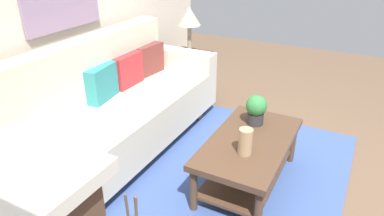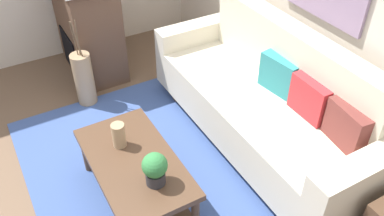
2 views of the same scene
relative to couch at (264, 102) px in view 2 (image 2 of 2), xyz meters
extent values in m
plane|color=brown|center=(-0.03, -1.60, -0.43)|extent=(8.87, 8.87, 0.00)
cube|color=#3D5693|center=(-0.03, -1.10, -0.43)|extent=(2.68, 1.88, 0.01)
cube|color=beige|center=(0.00, -0.06, -0.11)|extent=(2.01, 0.84, 0.40)
cube|color=beige|center=(0.00, 0.26, 0.37)|extent=(2.01, 0.20, 0.56)
cube|color=beige|center=(-1.11, -0.06, -0.01)|extent=(0.20, 0.84, 0.60)
cube|color=beige|center=(1.11, -0.06, -0.01)|extent=(0.20, 0.84, 0.60)
cube|color=#513826|center=(-0.91, -0.06, -0.37)|extent=(0.08, 0.74, 0.12)
cube|color=#513826|center=(0.91, -0.06, -0.37)|extent=(0.08, 0.74, 0.12)
cube|color=teal|center=(0.00, 0.12, 0.25)|extent=(0.37, 0.17, 0.32)
cube|color=red|center=(0.38, 0.12, 0.25)|extent=(0.36, 0.12, 0.32)
cube|color=brown|center=(0.77, 0.12, 0.25)|extent=(0.37, 0.16, 0.32)
cube|color=#513826|center=(0.09, -1.28, -0.03)|extent=(1.10, 0.60, 0.05)
cube|color=#513826|center=(0.09, -1.28, -0.31)|extent=(0.98, 0.50, 0.02)
cylinder|color=#513826|center=(-0.40, -1.53, -0.24)|extent=(0.06, 0.06, 0.38)
cylinder|color=#513826|center=(-0.40, -1.03, -0.24)|extent=(0.06, 0.06, 0.38)
cylinder|color=#513826|center=(0.58, -1.03, -0.24)|extent=(0.06, 0.06, 0.38)
cylinder|color=tan|center=(-0.12, -1.31, 0.10)|extent=(0.10, 0.10, 0.21)
cylinder|color=#2D2D33|center=(0.36, -1.23, 0.05)|extent=(0.14, 0.14, 0.10)
sphere|color=#317A3E|center=(0.36, -1.23, 0.17)|extent=(0.18, 0.18, 0.18)
cube|color=brown|center=(-1.92, -0.95, 0.12)|extent=(0.90, 0.50, 1.10)
cube|color=black|center=(-1.92, -1.21, -0.13)|extent=(0.52, 0.02, 0.44)
cylinder|color=tan|center=(-1.34, -1.23, -0.14)|extent=(0.19, 0.19, 0.57)
cylinder|color=brown|center=(-1.32, -1.23, 0.32)|extent=(0.05, 0.05, 0.36)
cylinder|color=brown|center=(-1.35, -1.21, 0.32)|extent=(0.02, 0.02, 0.36)
cylinder|color=brown|center=(-1.35, -1.25, 0.32)|extent=(0.02, 0.03, 0.36)
camera|label=1|loc=(-2.22, -1.97, 1.46)|focal=32.56mm
camera|label=2|loc=(2.15, -1.95, 2.19)|focal=38.07mm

